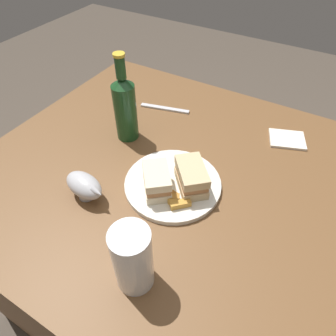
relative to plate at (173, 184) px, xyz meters
The scene contains 14 objects.
ground_plane 0.79m from the plate, 41.01° to the right, with size 6.00×6.00×0.00m, color #4C4238.
dining_table 0.41m from the plate, 41.01° to the right, with size 1.05×0.99×0.78m, color brown.
plate is the anchor object (origin of this frame).
sandwich_half_left 0.06m from the plate, 62.68° to the left, with size 0.11×0.12×0.07m.
sandwich_half_right 0.07m from the plate, 164.32° to the right, with size 0.13×0.13×0.07m.
potato_wedge_front 0.09m from the plate, 132.78° to the left, with size 0.05×0.02×0.02m, color gold.
potato_wedge_middle 0.06m from the plate, 107.89° to the left, with size 0.05×0.02×0.02m, color gold.
potato_wedge_back 0.07m from the plate, 110.94° to the left, with size 0.05×0.02×0.02m, color #B77F33.
potato_wedge_left_edge 0.05m from the plate, 102.05° to the left, with size 0.06×0.02×0.02m, color #AD702D.
pint_glass 0.29m from the plate, 103.18° to the left, with size 0.08×0.08×0.17m.
gravy_boat 0.24m from the plate, 39.69° to the left, with size 0.13×0.08×0.07m.
cider_bottle 0.28m from the plate, 26.40° to the right, with size 0.07×0.07×0.28m.
napkin 0.42m from the plate, 121.86° to the right, with size 0.11×0.09×0.01m, color silver.
fork 0.37m from the plate, 55.86° to the right, with size 0.18×0.02×0.01m, color silver.
Camera 1 is at (-0.33, 0.54, 1.41)m, focal length 32.25 mm.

